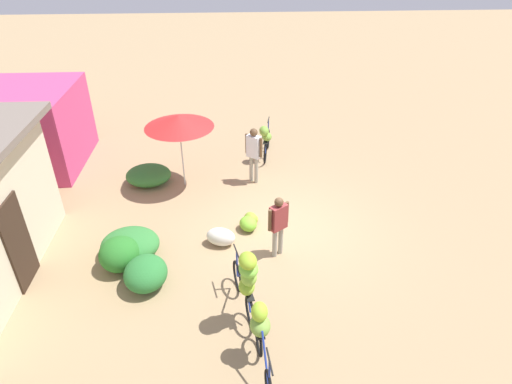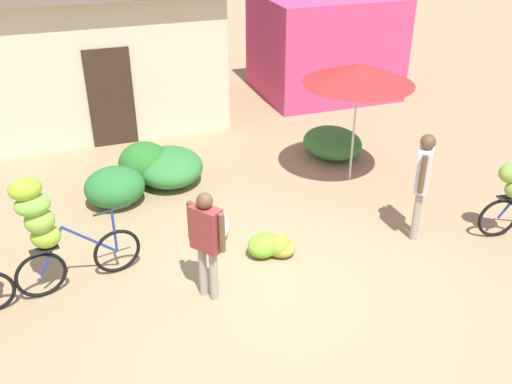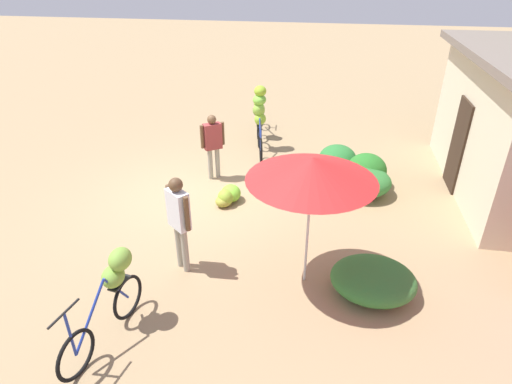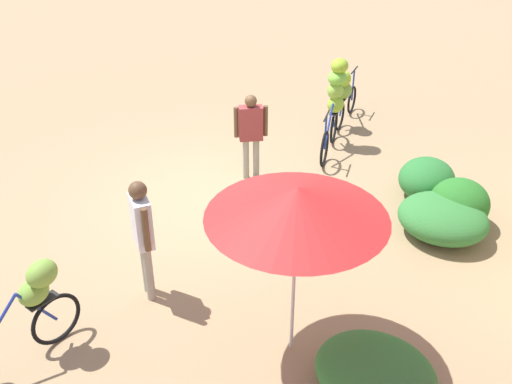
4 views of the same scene
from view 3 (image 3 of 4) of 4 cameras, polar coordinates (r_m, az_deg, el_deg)
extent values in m
plane|color=#9E825C|center=(9.47, -8.49, -0.53)|extent=(60.00, 60.00, 0.00)
cube|color=#332319|center=(10.36, 25.46, 5.66)|extent=(0.90, 0.06, 2.00)
ellipsoid|color=#2B7433|center=(10.51, 10.89, 4.36)|extent=(1.01, 0.91, 0.66)
ellipsoid|color=#287226|center=(9.98, 14.61, 2.86)|extent=(0.91, 0.90, 0.76)
ellipsoid|color=#327A35|center=(9.62, 13.86, 1.46)|extent=(1.21, 1.33, 0.60)
ellipsoid|color=#337231|center=(6.89, 15.46, -11.30)|extent=(1.13, 1.31, 0.53)
cylinder|color=beige|center=(6.49, 7.00, -4.46)|extent=(0.04, 0.04, 2.10)
cone|color=red|center=(6.02, 7.53, 3.11)|extent=(1.90, 1.90, 0.35)
torus|color=black|center=(13.27, 0.62, 9.94)|extent=(0.61, 0.11, 0.61)
torus|color=black|center=(12.35, 0.34, 8.49)|extent=(0.61, 0.11, 0.61)
cylinder|color=navy|center=(12.41, 0.39, 10.06)|extent=(0.37, 0.08, 0.62)
cylinder|color=navy|center=(12.87, 0.53, 10.75)|extent=(0.66, 0.11, 0.62)
cylinder|color=black|center=(13.07, 0.63, 12.75)|extent=(0.50, 0.08, 0.03)
cylinder|color=navy|center=(13.16, 0.62, 11.34)|extent=(0.04, 0.04, 0.68)
cube|color=black|center=(12.33, 0.37, 10.09)|extent=(0.37, 0.18, 0.02)
ellipsoid|color=#78A23F|center=(12.30, 0.37, 10.92)|extent=(0.47, 0.39, 0.34)
ellipsoid|color=#96C42E|center=(12.17, 0.38, 12.02)|extent=(0.36, 0.30, 0.33)
torus|color=black|center=(10.81, 0.66, 5.61)|extent=(0.66, 0.19, 0.67)
torus|color=black|center=(11.76, 0.40, 7.58)|extent=(0.66, 0.19, 0.67)
cylinder|color=navy|center=(11.48, 0.44, 8.69)|extent=(0.39, 0.12, 0.63)
cylinder|color=navy|center=(11.00, 0.58, 7.77)|extent=(0.68, 0.19, 0.64)
cylinder|color=black|center=(10.57, 0.68, 8.87)|extent=(0.49, 0.14, 0.03)
cylinder|color=navy|center=(10.68, 0.67, 7.22)|extent=(0.04, 0.04, 0.65)
cube|color=black|center=(11.53, 0.43, 9.08)|extent=(0.38, 0.22, 0.02)
ellipsoid|color=#8DB731|center=(11.43, 0.57, 9.78)|extent=(0.39, 0.32, 0.31)
ellipsoid|color=#89B93F|center=(11.38, 0.41, 11.09)|extent=(0.41, 0.34, 0.34)
ellipsoid|color=#7AC43F|center=(11.35, 0.47, 12.29)|extent=(0.48, 0.41, 0.27)
ellipsoid|color=#90B82B|center=(11.33, 0.57, 13.42)|extent=(0.45, 0.39, 0.27)
torus|color=black|center=(5.99, -23.01, -19.50)|extent=(0.65, 0.16, 0.65)
torus|color=black|center=(6.54, -16.83, -13.37)|extent=(0.65, 0.16, 0.65)
cylinder|color=navy|center=(6.22, -18.24, -12.23)|extent=(0.41, 0.10, 0.65)
cylinder|color=navy|center=(5.94, -21.38, -15.26)|extent=(0.72, 0.16, 0.66)
cylinder|color=black|center=(5.52, -24.40, -14.62)|extent=(0.50, 0.11, 0.03)
cylinder|color=navy|center=(5.75, -23.69, -17.16)|extent=(0.04, 0.04, 0.69)
cube|color=black|center=(6.25, -17.86, -11.53)|extent=(0.38, 0.20, 0.02)
ellipsoid|color=#759F3B|center=(6.14, -18.63, -10.68)|extent=(0.41, 0.35, 0.28)
ellipsoid|color=#78A43C|center=(6.01, -17.79, -8.58)|extent=(0.39, 0.32, 0.30)
ellipsoid|color=olive|center=(8.97, -4.14, -0.75)|extent=(0.49, 0.47, 0.35)
ellipsoid|color=#74BA2F|center=(9.12, -3.38, -0.16)|extent=(0.60, 0.55, 0.35)
ellipsoid|color=#989935|center=(8.96, -4.31, -1.17)|extent=(0.51, 0.48, 0.24)
ellipsoid|color=silver|center=(9.46, 1.34, 1.30)|extent=(0.62, 0.80, 0.44)
cylinder|color=gray|center=(10.02, -6.15, 3.77)|extent=(0.11, 0.11, 0.75)
cylinder|color=gray|center=(10.07, -5.19, 3.96)|extent=(0.11, 0.11, 0.75)
cube|color=maroon|center=(9.78, -5.86, 7.45)|extent=(0.40, 0.44, 0.60)
cylinder|color=brown|center=(9.69, -7.26, 7.37)|extent=(0.08, 0.08, 0.54)
cylinder|color=brown|center=(9.85, -4.49, 7.86)|extent=(0.08, 0.08, 0.54)
sphere|color=brown|center=(9.64, -5.98, 9.67)|extent=(0.20, 0.20, 0.20)
cylinder|color=gray|center=(7.22, -10.28, -7.05)|extent=(0.11, 0.11, 0.82)
cylinder|color=gray|center=(7.09, -9.50, -7.71)|extent=(0.11, 0.11, 0.82)
cube|color=silver|center=(6.75, -10.41, -2.32)|extent=(0.41, 0.44, 0.65)
cylinder|color=brown|center=(6.93, -11.54, -1.28)|extent=(0.08, 0.08, 0.59)
cylinder|color=brown|center=(6.55, -9.27, -2.93)|extent=(0.08, 0.08, 0.59)
sphere|color=brown|center=(6.54, -10.74, 0.96)|extent=(0.22, 0.22, 0.22)
camera|label=1|loc=(16.87, 5.59, 35.74)|focal=30.95mm
camera|label=2|loc=(13.16, -33.27, 25.90)|focal=40.03mm
camera|label=4|loc=(2.12, 79.78, 19.38)|focal=40.28mm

